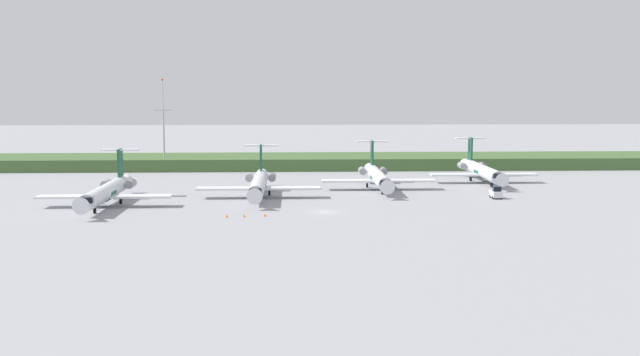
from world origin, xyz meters
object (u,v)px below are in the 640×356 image
regional_jet_second (259,183)px  regional_jet_third (377,176)px  safety_cone_front_marker (227,216)px  safety_cone_mid_marker (244,215)px  safety_cone_rear_marker (265,215)px  regional_jet_nearest (107,191)px  regional_jet_fourth (482,170)px  antenna_mast (164,132)px  baggage_tug (496,193)px

regional_jet_second → regional_jet_third: (23.47, 10.11, 0.00)m
regional_jet_third → safety_cone_front_marker: size_ratio=56.36×
safety_cone_mid_marker → safety_cone_rear_marker: 3.30m
regional_jet_nearest → regional_jet_second: (25.86, 9.10, 0.00)m
regional_jet_fourth → safety_cone_mid_marker: size_ratio=56.36×
regional_jet_fourth → antenna_mast: antenna_mast is taller
safety_cone_mid_marker → baggage_tug: bearing=21.2°
safety_cone_rear_marker → baggage_tug: bearing=22.4°
antenna_mast → safety_cone_mid_marker: 74.41m
regional_jet_nearest → antenna_mast: antenna_mast is taller
regional_jet_second → regional_jet_nearest: bearing=-160.6°
regional_jet_third → safety_cone_front_marker: 42.03m
antenna_mast → baggage_tug: size_ratio=7.04×
regional_jet_nearest → safety_cone_rear_marker: size_ratio=56.36×
regional_jet_fourth → safety_cone_front_marker: 65.73m
baggage_tug → safety_cone_mid_marker: size_ratio=5.82×
regional_jet_fourth → safety_cone_rear_marker: 60.79m
regional_jet_second → regional_jet_third: bearing=23.3°
regional_jet_second → baggage_tug: regional_jet_second is taller
safety_cone_front_marker → regional_jet_third: bearing=48.9°
regional_jet_fourth → regional_jet_second: bearing=-157.6°
regional_jet_second → antenna_mast: antenna_mast is taller
regional_jet_second → safety_cone_rear_marker: size_ratio=56.36×
baggage_tug → regional_jet_third: bearing=145.9°
regional_jet_third → safety_cone_rear_marker: size_ratio=56.36×
antenna_mast → safety_cone_front_marker: 73.84m
regional_jet_nearest → safety_cone_mid_marker: 27.38m
regional_jet_third → baggage_tug: bearing=-34.1°
safety_cone_front_marker → antenna_mast: bearing=107.4°
regional_jet_second → safety_cone_front_marker: bearing=-100.9°
regional_jet_third → antenna_mast: size_ratio=1.38×
safety_cone_front_marker → safety_cone_mid_marker: bearing=6.2°
safety_cone_rear_marker → regional_jet_third: bearing=55.2°
regional_jet_nearest → regional_jet_second: same height
antenna_mast → safety_cone_front_marker: bearing=-72.6°
regional_jet_nearest → antenna_mast: size_ratio=1.38×
regional_jet_second → regional_jet_fourth: 51.06m
baggage_tug → safety_cone_front_marker: bearing=-159.6°
regional_jet_third → regional_jet_fourth: 25.51m
regional_jet_fourth → safety_cone_front_marker: bearing=-141.4°
regional_jet_fourth → baggage_tug: regional_jet_fourth is taller
regional_jet_second → baggage_tug: (43.83, -3.70, -1.53)m
regional_jet_nearest → regional_jet_third: bearing=21.3°
regional_jet_fourth → safety_cone_front_marker: size_ratio=56.36×
baggage_tug → safety_cone_rear_marker: size_ratio=5.82×
safety_cone_mid_marker → safety_cone_front_marker: bearing=-173.8°
regional_jet_nearest → safety_cone_rear_marker: bearing=-23.1°
antenna_mast → safety_cone_rear_marker: antenna_mast is taller
regional_jet_nearest → baggage_tug: bearing=4.4°
regional_jet_nearest → regional_jet_second: 27.42m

